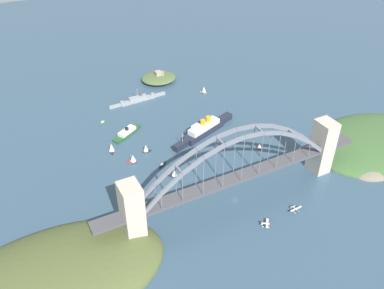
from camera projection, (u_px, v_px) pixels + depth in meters
name	position (u px, v px, depth m)	size (l,w,h in m)	color
ground_plane	(235.00, 200.00, 345.40)	(1400.00, 1400.00, 0.00)	#334C60
harbor_arch_bridge	(237.00, 175.00, 329.38)	(244.02, 18.44, 69.98)	#BCB29E
headland_west_shore	(47.00, 284.00, 277.41)	(166.81, 95.38, 31.48)	#4C562D
headland_east_shore	(376.00, 145.00, 411.10)	(145.27, 107.27, 21.63)	#3D6033
ocean_liner	(204.00, 129.00, 425.07)	(84.67, 37.09, 18.01)	#1E2333
naval_cruiser	(138.00, 99.00, 483.53)	(72.30, 8.30, 16.86)	gray
harbor_ferry_steamer	(127.00, 133.00, 425.09)	(36.52, 25.79, 8.55)	#23512D
fort_island_mid_harbor	(159.00, 78.00, 527.44)	(45.04, 42.03, 13.69)	#4C6038
seaplane_taxiing_near_bridge	(266.00, 224.00, 319.81)	(8.62, 9.09, 4.90)	#B7B7B2
seaplane_second_in_formation	(295.00, 209.00, 333.52)	(11.73, 6.90, 4.66)	#B7B7B2
small_boat_0	(103.00, 122.00, 445.06)	(10.77, 7.52, 2.21)	#2D6B3D
small_boat_1	(131.00, 201.00, 343.12)	(3.76, 12.18, 1.87)	black
small_boat_2	(111.00, 147.00, 398.77)	(6.77, 9.92, 11.40)	black
small_boat_3	(234.00, 174.00, 372.15)	(12.34, 2.83, 2.48)	#B2231E
small_boat_4	(146.00, 148.00, 399.17)	(8.95, 5.34, 9.68)	black
small_boat_5	(162.00, 165.00, 383.55)	(9.49, 7.27, 2.13)	black
small_boat_6	(204.00, 90.00, 500.19)	(6.89, 8.51, 9.17)	gold
small_boat_7	(133.00, 158.00, 385.86)	(9.92, 8.01, 9.63)	#B2231E
small_boat_8	(174.00, 172.00, 368.10)	(8.73, 7.21, 10.30)	black
small_boat_9	(259.00, 146.00, 404.58)	(5.45, 7.11, 7.17)	#B2231E
channel_marker_buoy	(241.00, 174.00, 371.88)	(2.20, 2.20, 2.75)	red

